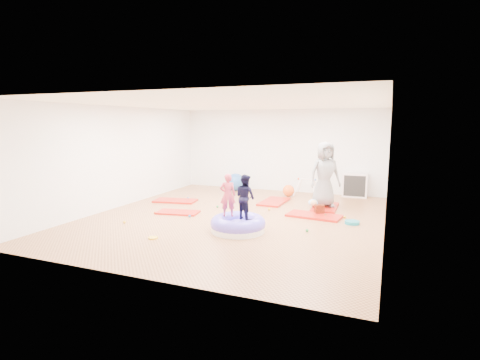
% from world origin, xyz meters
% --- Properties ---
extents(room, '(7.01, 8.01, 2.81)m').
position_xyz_m(room, '(0.00, 0.00, 1.40)').
color(room, '#B7824E').
rests_on(room, ground).
extents(gym_mat_front_left, '(1.15, 0.71, 0.04)m').
position_xyz_m(gym_mat_front_left, '(-1.56, -0.19, 0.02)').
color(gym_mat_front_left, '#B90300').
rests_on(gym_mat_front_left, ground).
extents(gym_mat_mid_left, '(1.33, 0.83, 0.05)m').
position_xyz_m(gym_mat_mid_left, '(-2.40, 1.04, 0.03)').
color(gym_mat_mid_left, '#B90300').
rests_on(gym_mat_mid_left, ground).
extents(gym_mat_center_back, '(0.69, 1.32, 0.05)m').
position_xyz_m(gym_mat_center_back, '(0.40, 2.02, 0.03)').
color(gym_mat_center_back, '#B90300').
rests_on(gym_mat_center_back, ground).
extents(gym_mat_right, '(1.40, 0.82, 0.06)m').
position_xyz_m(gym_mat_right, '(1.83, 0.76, 0.03)').
color(gym_mat_right, '#B90300').
rests_on(gym_mat_right, ground).
extents(gym_mat_rear_right, '(0.70, 1.32, 0.05)m').
position_xyz_m(gym_mat_rear_right, '(1.93, 1.84, 0.03)').
color(gym_mat_rear_right, '#B90300').
rests_on(gym_mat_rear_right, ground).
extents(inflatable_cushion, '(1.21, 1.21, 0.38)m').
position_xyz_m(inflatable_cushion, '(0.53, -1.15, 0.15)').
color(inflatable_cushion, white).
rests_on(inflatable_cushion, ground).
extents(child_pink, '(0.41, 0.35, 0.95)m').
position_xyz_m(child_pink, '(0.26, -1.08, 0.83)').
color(child_pink, '#CC3A50').
rests_on(child_pink, inflatable_cushion).
extents(child_navy, '(0.59, 0.55, 0.97)m').
position_xyz_m(child_navy, '(0.71, -1.17, 0.83)').
color(child_navy, black).
rests_on(child_navy, inflatable_cushion).
extents(adult_caregiver, '(1.04, 0.96, 1.78)m').
position_xyz_m(adult_caregiver, '(1.89, 1.83, 0.95)').
color(adult_caregiver, slate).
rests_on(adult_caregiver, gym_mat_rear_right).
extents(infant, '(0.37, 0.38, 0.22)m').
position_xyz_m(infant, '(1.67, 1.65, 0.17)').
color(infant, '#B3D5FF').
rests_on(infant, gym_mat_rear_right).
extents(ball_pit_balls, '(4.85, 3.09, 0.07)m').
position_xyz_m(ball_pit_balls, '(-0.13, 0.20, 0.03)').
color(ball_pit_balls, '#285AAB').
rests_on(ball_pit_balls, ground).
extents(exercise_ball_blue, '(0.61, 0.61, 0.61)m').
position_xyz_m(exercise_ball_blue, '(-1.41, 3.41, 0.30)').
color(exercise_ball_blue, '#285AAB').
rests_on(exercise_ball_blue, ground).
extents(exercise_ball_orange, '(0.37, 0.37, 0.37)m').
position_xyz_m(exercise_ball_orange, '(0.56, 3.11, 0.19)').
color(exercise_ball_orange, orange).
rests_on(exercise_ball_orange, ground).
extents(infant_play_gym, '(0.73, 0.69, 0.56)m').
position_xyz_m(infant_play_gym, '(1.08, 3.38, 0.37)').
color(infant_play_gym, white).
rests_on(infant_play_gym, ground).
extents(cube_shelf, '(0.76, 0.37, 0.76)m').
position_xyz_m(cube_shelf, '(2.54, 3.79, 0.38)').
color(cube_shelf, white).
rests_on(cube_shelf, ground).
extents(balance_disc, '(0.34, 0.34, 0.08)m').
position_xyz_m(balance_disc, '(2.79, 0.41, 0.04)').
color(balance_disc, teal).
rests_on(balance_disc, ground).
extents(backpack, '(0.27, 0.23, 0.27)m').
position_xyz_m(backpack, '(1.92, 1.00, 0.13)').
color(backpack, '#9F2B0C').
rests_on(backpack, ground).
extents(yellow_toy, '(0.20, 0.20, 0.03)m').
position_xyz_m(yellow_toy, '(-0.89, -2.26, 0.01)').
color(yellow_toy, yellow).
rests_on(yellow_toy, ground).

